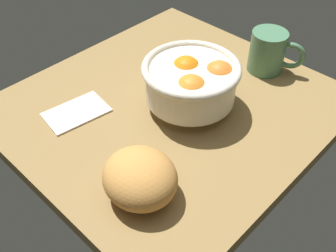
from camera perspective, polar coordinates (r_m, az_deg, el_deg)
name	(u,v)px	position (r cm, az deg, el deg)	size (l,w,h in cm)	color
ground_plane	(170,109)	(87.46, 0.31, 2.45)	(65.11, 60.61, 3.00)	olive
fruit_bowl	(192,81)	(81.66, 3.45, 6.31)	(19.92, 19.92, 10.96)	beige
bread_loaf	(140,178)	(66.46, -3.98, -7.33)	(13.04, 12.06, 8.36)	#CB8B43
napkin_folded	(76,112)	(85.97, -12.86, 2.00)	(12.77, 8.13, 0.82)	silver
mug	(269,52)	(96.76, 14.07, 10.14)	(8.19, 12.12, 9.75)	#4B7D5A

